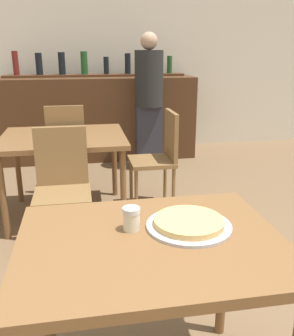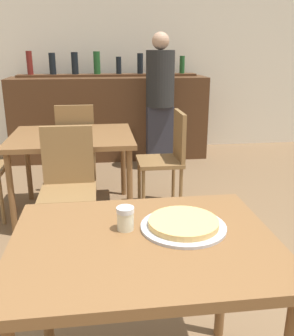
{
  "view_description": "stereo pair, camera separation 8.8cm",
  "coord_description": "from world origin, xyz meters",
  "px_view_note": "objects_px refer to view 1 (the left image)",
  "views": [
    {
      "loc": [
        -0.24,
        -1.23,
        1.46
      ],
      "look_at": [
        0.08,
        0.55,
        0.88
      ],
      "focal_mm": 40.0,
      "sensor_mm": 36.0,
      "label": 1
    },
    {
      "loc": [
        -0.15,
        -1.24,
        1.46
      ],
      "look_at": [
        0.08,
        0.55,
        0.88
      ],
      "focal_mm": 40.0,
      "sensor_mm": 36.0,
      "label": 2
    }
  ],
  "objects_px": {
    "cheese_shaker": "(131,219)",
    "chair_far_side_front": "(62,182)",
    "chair_far_side_back": "(66,141)",
    "pizza_tray": "(189,223)",
    "chair_far_side_right": "(160,153)",
    "person_standing": "(149,98)"
  },
  "relations": [
    {
      "from": "chair_far_side_right",
      "to": "cheese_shaker",
      "type": "relative_size",
      "value": 9.8
    },
    {
      "from": "pizza_tray",
      "to": "cheese_shaker",
      "type": "distance_m",
      "value": 0.23
    },
    {
      "from": "chair_far_side_front",
      "to": "person_standing",
      "type": "xyz_separation_m",
      "value": [
        0.99,
        1.87,
        0.35
      ]
    },
    {
      "from": "chair_far_side_back",
      "to": "person_standing",
      "type": "height_order",
      "value": "person_standing"
    },
    {
      "from": "person_standing",
      "to": "pizza_tray",
      "type": "bearing_deg",
      "value": -97.68
    },
    {
      "from": "cheese_shaker",
      "to": "chair_far_side_front",
      "type": "bearing_deg",
      "value": 104.13
    },
    {
      "from": "pizza_tray",
      "to": "chair_far_side_front",
      "type": "bearing_deg",
      "value": 112.82
    },
    {
      "from": "chair_far_side_right",
      "to": "cheese_shaker",
      "type": "height_order",
      "value": "chair_far_side_right"
    },
    {
      "from": "pizza_tray",
      "to": "chair_far_side_right",
      "type": "bearing_deg",
      "value": 81.09
    },
    {
      "from": "chair_far_side_front",
      "to": "chair_far_side_back",
      "type": "height_order",
      "value": "same"
    },
    {
      "from": "chair_far_side_back",
      "to": "pizza_tray",
      "type": "relative_size",
      "value": 2.7
    },
    {
      "from": "pizza_tray",
      "to": "person_standing",
      "type": "height_order",
      "value": "person_standing"
    },
    {
      "from": "chair_far_side_right",
      "to": "chair_far_side_back",
      "type": "bearing_deg",
      "value": -125.75
    },
    {
      "from": "chair_far_side_right",
      "to": "chair_far_side_front",
      "type": "bearing_deg",
      "value": -54.25
    },
    {
      "from": "chair_far_side_front",
      "to": "chair_far_side_right",
      "type": "xyz_separation_m",
      "value": [
        0.86,
        0.62,
        0.0
      ]
    },
    {
      "from": "chair_far_side_front",
      "to": "chair_far_side_right",
      "type": "relative_size",
      "value": 1.0
    },
    {
      "from": "chair_far_side_front",
      "to": "pizza_tray",
      "type": "bearing_deg",
      "value": -67.18
    },
    {
      "from": "chair_far_side_front",
      "to": "cheese_shaker",
      "type": "distance_m",
      "value": 1.37
    },
    {
      "from": "chair_far_side_back",
      "to": "pizza_tray",
      "type": "height_order",
      "value": "chair_far_side_back"
    },
    {
      "from": "chair_far_side_front",
      "to": "cheese_shaker",
      "type": "relative_size",
      "value": 9.8
    },
    {
      "from": "pizza_tray",
      "to": "person_standing",
      "type": "xyz_separation_m",
      "value": [
        0.43,
        3.19,
        0.09
      ]
    },
    {
      "from": "chair_far_side_front",
      "to": "person_standing",
      "type": "distance_m",
      "value": 2.14
    }
  ]
}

